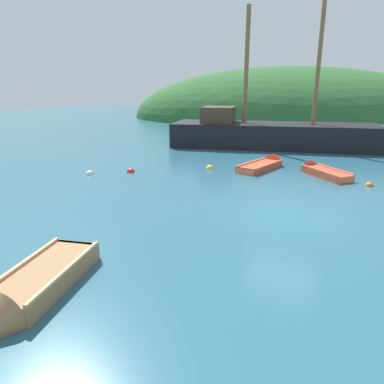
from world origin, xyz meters
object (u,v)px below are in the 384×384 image
(buoy_white, at_px, (90,174))
(buoy_orange, at_px, (369,186))
(sailing_ship, at_px, (271,139))
(rowboat_outer_left, at_px, (319,172))
(buoy_red, at_px, (131,172))
(rowboat_far, at_px, (30,292))
(buoy_yellow, at_px, (210,169))
(rowboat_center, at_px, (266,165))

(buoy_white, distance_m, buoy_orange, 12.65)
(sailing_ship, distance_m, rowboat_outer_left, 8.37)
(buoy_red, bearing_deg, sailing_ship, 69.22)
(rowboat_far, xyz_separation_m, buoy_white, (-6.27, 8.50, -0.14))
(rowboat_far, height_order, buoy_red, rowboat_far)
(buoy_white, height_order, buoy_yellow, buoy_yellow)
(sailing_ship, distance_m, buoy_white, 13.43)
(rowboat_outer_left, relative_size, buoy_yellow, 7.07)
(rowboat_far, distance_m, buoy_yellow, 12.30)
(rowboat_far, distance_m, buoy_orange, 13.56)
(sailing_ship, distance_m, rowboat_center, 6.94)
(rowboat_outer_left, bearing_deg, buoy_red, 68.25)
(buoy_yellow, bearing_deg, rowboat_center, 35.07)
(buoy_orange, bearing_deg, rowboat_far, -115.40)
(buoy_white, height_order, buoy_orange, buoy_white)
(buoy_white, relative_size, buoy_orange, 1.13)
(rowboat_far, xyz_separation_m, rowboat_center, (0.87, 13.92, -0.06))
(buoy_red, height_order, buoy_yellow, buoy_yellow)
(sailing_ship, bearing_deg, rowboat_outer_left, -74.19)
(rowboat_far, bearing_deg, buoy_red, -168.87)
(sailing_ship, xyz_separation_m, buoy_orange, (6.43, -8.43, -0.58))
(buoy_white, xyz_separation_m, buoy_yellow, (4.70, 3.70, 0.00))
(buoy_red, xyz_separation_m, buoy_yellow, (3.19, 2.44, 0.00))
(rowboat_center, xyz_separation_m, buoy_orange, (4.95, -1.67, -0.09))
(rowboat_outer_left, xyz_separation_m, buoy_yellow, (-5.19, -1.27, -0.10))
(buoy_orange, bearing_deg, sailing_ship, 127.34)
(sailing_ship, relative_size, rowboat_far, 4.74)
(rowboat_outer_left, relative_size, rowboat_far, 0.83)
(buoy_white, bearing_deg, buoy_yellow, 38.24)
(rowboat_outer_left, bearing_deg, buoy_white, 71.04)
(rowboat_outer_left, height_order, rowboat_center, rowboat_center)
(sailing_ship, height_order, buoy_white, sailing_ship)
(sailing_ship, height_order, buoy_red, sailing_ship)
(rowboat_center, height_order, buoy_yellow, rowboat_center)
(rowboat_center, bearing_deg, buoy_yellow, 137.24)
(sailing_ship, relative_size, buoy_red, 42.11)
(rowboat_far, relative_size, buoy_yellow, 8.55)
(buoy_yellow, bearing_deg, rowboat_far, -82.65)
(rowboat_outer_left, distance_m, buoy_orange, 2.52)
(rowboat_center, relative_size, buoy_orange, 11.59)
(sailing_ship, xyz_separation_m, rowboat_far, (0.62, -20.68, -0.44))
(rowboat_outer_left, distance_m, rowboat_center, 2.78)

